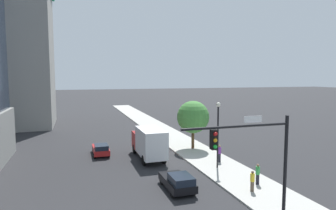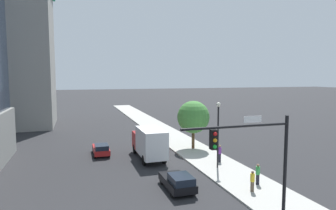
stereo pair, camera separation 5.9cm
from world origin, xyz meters
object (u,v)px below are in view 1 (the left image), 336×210
(pedestrian_yellow_shirt, at_px, (252,181))
(pedestrian_purple_shirt, at_px, (219,153))
(car_black, at_px, (178,182))
(street_lamp, at_px, (218,126))
(pedestrian_green_shirt, at_px, (258,174))
(box_truck, at_px, (149,142))
(construction_building, at_px, (8,42))
(car_red, at_px, (101,149))
(traffic_light_pole, at_px, (255,152))
(street_tree, at_px, (193,117))

(pedestrian_yellow_shirt, bearing_deg, pedestrian_purple_shirt, 80.72)
(car_black, bearing_deg, street_lamp, 35.67)
(pedestrian_yellow_shirt, height_order, pedestrian_green_shirt, pedestrian_green_shirt)
(street_lamp, xyz_separation_m, box_truck, (-5.48, 5.39, -2.37))
(pedestrian_purple_shirt, bearing_deg, pedestrian_green_shirt, -89.90)
(construction_building, bearing_deg, pedestrian_purple_shirt, -51.75)
(car_red, distance_m, pedestrian_purple_shirt, 13.45)
(street_lamp, bearing_deg, traffic_light_pole, -107.53)
(car_red, bearing_deg, street_tree, -4.31)
(street_lamp, distance_m, car_black, 7.62)
(pedestrian_green_shirt, bearing_deg, pedestrian_purple_shirt, 90.10)
(car_red, xyz_separation_m, car_black, (4.88, -12.63, 0.04))
(traffic_light_pole, xyz_separation_m, pedestrian_yellow_shirt, (3.38, 5.16, -3.83))
(street_lamp, bearing_deg, pedestrian_green_shirt, -77.89)
(street_tree, distance_m, box_truck, 6.98)
(box_truck, xyz_separation_m, pedestrian_yellow_shirt, (5.27, -11.58, -0.93))
(traffic_light_pole, distance_m, street_tree, 19.70)
(traffic_light_pole, xyz_separation_m, pedestrian_green_shirt, (4.66, 6.33, -3.78))
(box_truck, bearing_deg, street_lamp, -44.51)
(traffic_light_pole, distance_m, pedestrian_purple_shirt, 14.27)
(street_lamp, distance_m, car_red, 13.99)
(construction_building, height_order, traffic_light_pole, construction_building)
(traffic_light_pole, xyz_separation_m, car_black, (-1.90, 7.42, -4.07))
(street_lamp, distance_m, street_tree, 7.89)
(pedestrian_yellow_shirt, bearing_deg, street_lamp, 88.07)
(car_black, height_order, pedestrian_yellow_shirt, pedestrian_yellow_shirt)
(box_truck, relative_size, pedestrian_yellow_shirt, 4.43)
(traffic_light_pole, bearing_deg, box_truck, 96.46)
(street_lamp, height_order, pedestrian_green_shirt, street_lamp)
(street_lamp, bearing_deg, pedestrian_yellow_shirt, -91.93)
(street_tree, bearing_deg, car_red, 175.69)
(pedestrian_purple_shirt, distance_m, pedestrian_yellow_shirt, 7.91)
(street_tree, bearing_deg, pedestrian_green_shirt, -88.28)
(construction_building, xyz_separation_m, street_tree, (24.57, -25.40, -10.90))
(street_lamp, xyz_separation_m, pedestrian_green_shirt, (1.08, -5.02, -3.25))
(car_black, bearing_deg, construction_building, 116.32)
(street_tree, height_order, pedestrian_purple_shirt, street_tree)
(street_lamp, relative_size, pedestrian_purple_shirt, 3.55)
(traffic_light_pole, relative_size, street_tree, 1.14)
(street_tree, relative_size, car_black, 1.42)
(pedestrian_yellow_shirt, bearing_deg, car_black, 156.79)
(pedestrian_purple_shirt, xyz_separation_m, pedestrian_green_shirt, (0.01, -6.64, -0.04))
(street_tree, xyz_separation_m, car_black, (-6.17, -11.79, -3.31))
(traffic_light_pole, height_order, pedestrian_purple_shirt, traffic_light_pole)
(construction_building, bearing_deg, street_tree, -45.95)
(car_black, height_order, pedestrian_purple_shirt, pedestrian_purple_shirt)
(traffic_light_pole, relative_size, box_truck, 0.92)
(traffic_light_pole, bearing_deg, construction_building, 114.46)
(pedestrian_yellow_shirt, bearing_deg, car_red, 124.29)
(pedestrian_purple_shirt, bearing_deg, car_red, 148.22)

